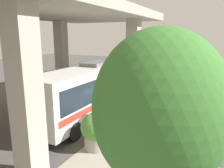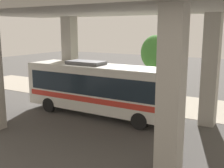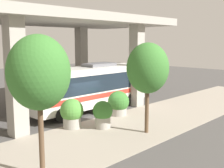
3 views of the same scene
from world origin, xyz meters
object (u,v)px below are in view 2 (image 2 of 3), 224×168
at_px(planter_middle, 114,93).
at_px(bus, 99,86).
at_px(planter_front, 156,94).
at_px(street_tree_far, 155,53).
at_px(fire_hydrant, 142,101).
at_px(planter_back, 167,100).

bearing_deg(planter_middle, bus, 8.10).
xyz_separation_m(planter_front, street_tree_far, (-2.47, -1.17, 2.87)).
distance_m(fire_hydrant, planter_middle, 2.28).
bearing_deg(fire_hydrant, street_tree_far, -171.91).
height_order(planter_back, street_tree_far, street_tree_far).
bearing_deg(planter_back, fire_hydrant, -99.69).
xyz_separation_m(planter_middle, street_tree_far, (-3.84, 1.73, 2.89)).
height_order(planter_front, street_tree_far, street_tree_far).
bearing_deg(bus, planter_back, 125.02).
bearing_deg(planter_middle, planter_front, 115.37).
xyz_separation_m(fire_hydrant, planter_back, (0.34, 1.97, 0.43)).
bearing_deg(street_tree_far, planter_front, 25.36).
relative_size(fire_hydrant, planter_middle, 0.57).
distance_m(planter_middle, street_tree_far, 5.11).
bearing_deg(fire_hydrant, planter_middle, -81.32).
bearing_deg(planter_middle, planter_back, 90.05).
distance_m(planter_front, planter_back, 1.89).
height_order(bus, fire_hydrant, bus).
xyz_separation_m(bus, planter_middle, (-2.67, -0.38, -1.07)).
height_order(planter_front, planter_back, planter_back).
height_order(bus, planter_back, bus).
height_order(bus, planter_front, bus).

